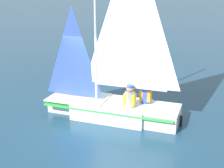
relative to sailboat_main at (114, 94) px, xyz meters
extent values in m
plane|color=navy|center=(0.04, -0.04, -0.78)|extent=(260.00, 260.00, 0.00)
cube|color=silver|center=(0.04, -0.04, -0.54)|extent=(2.65, 2.58, 0.48)
cube|color=silver|center=(1.25, -1.13, -0.54)|extent=(1.23, 1.22, 0.48)
cube|color=silver|center=(-1.16, 1.05, -0.54)|extent=(1.51, 1.53, 0.48)
cube|color=green|center=(0.04, -0.04, -0.38)|extent=(3.99, 3.79, 0.05)
cube|color=silver|center=(0.90, -0.81, -0.27)|extent=(2.26, 2.22, 0.04)
cylinder|color=#B7B7BC|center=(0.43, -0.39, 2.25)|extent=(0.08, 0.08, 5.08)
cylinder|color=#B7B7BC|center=(-0.40, 0.36, 0.28)|extent=(1.71, 1.55, 0.07)
pyramid|color=white|center=(-0.40, 0.36, 2.49)|extent=(1.61, 1.46, 4.36)
pyramid|color=blue|center=(1.01, -0.91, 1.21)|extent=(1.08, 0.98, 2.82)
cube|color=black|center=(-1.56, 1.41, -0.61)|extent=(0.08, 0.08, 0.34)
cube|color=black|center=(-0.31, 0.50, -0.55)|extent=(0.37, 0.37, 0.45)
cylinder|color=gray|center=(-0.31, 0.50, -0.07)|extent=(0.42, 0.42, 0.50)
cube|color=yellow|center=(-0.31, 0.50, -0.05)|extent=(0.43, 0.42, 0.35)
sphere|color=#A87A56|center=(-0.31, 0.50, 0.28)|extent=(0.22, 0.22, 0.22)
cylinder|color=blue|center=(-0.31, 0.50, 0.36)|extent=(0.30, 0.30, 0.06)
cube|color=black|center=(-0.91, 0.40, -0.55)|extent=(0.37, 0.37, 0.45)
cylinder|color=blue|center=(-0.91, 0.40, -0.07)|extent=(0.42, 0.42, 0.50)
cube|color=orange|center=(-0.91, 0.40, -0.05)|extent=(0.43, 0.42, 0.35)
sphere|color=tan|center=(-0.91, 0.40, 0.28)|extent=(0.22, 0.22, 0.22)
cylinder|color=black|center=(-0.91, 0.40, 0.36)|extent=(0.30, 0.30, 0.06)
camera|label=1|loc=(3.55, 8.41, 3.31)|focal=50.00mm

